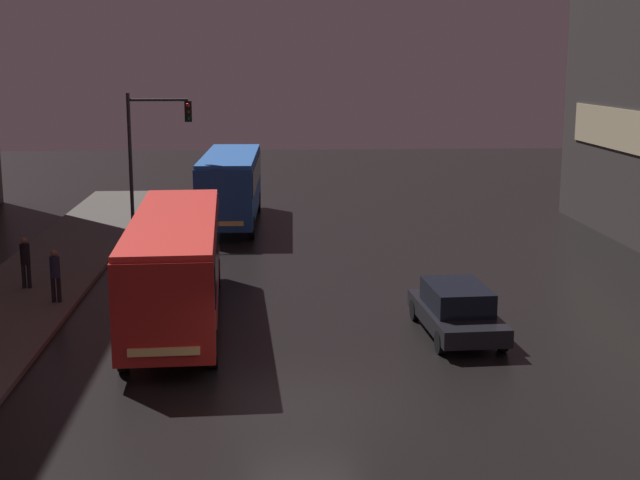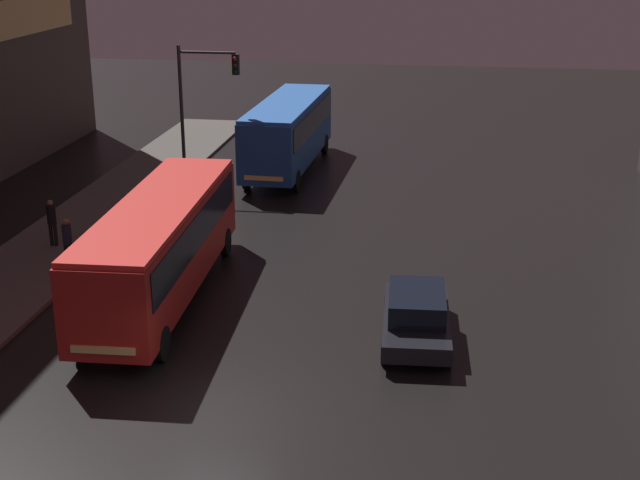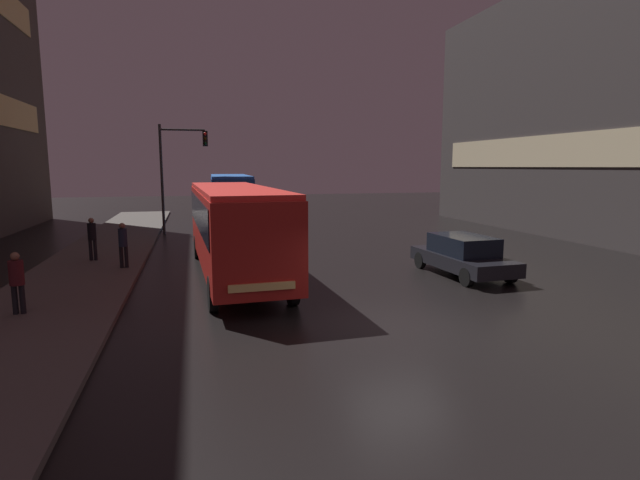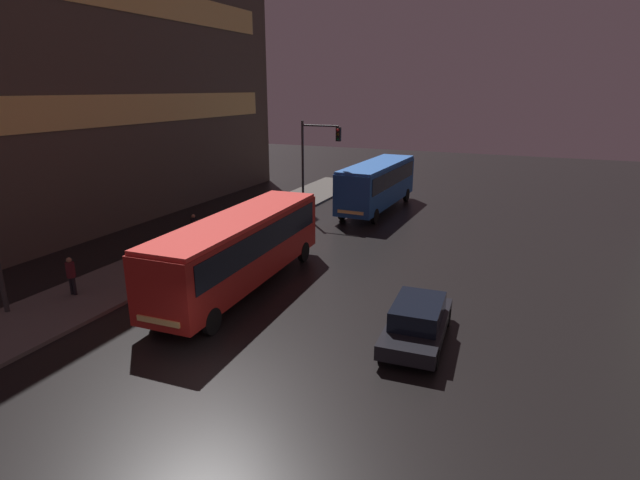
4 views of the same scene
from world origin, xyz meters
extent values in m
plane|color=black|center=(0.00, 0.00, 0.00)|extent=(120.00, 120.00, 0.00)
cube|color=#56514C|center=(-9.00, 10.00, 0.07)|extent=(4.00, 48.00, 0.15)
cube|color=#AD1E19|center=(-3.55, 6.85, 1.83)|extent=(2.94, 11.38, 2.56)
cube|color=black|center=(-3.55, 6.85, 2.36)|extent=(2.97, 10.48, 1.10)
cube|color=red|center=(-3.55, 6.85, 3.19)|extent=(2.88, 11.16, 0.16)
cube|color=#F4CC72|center=(-3.31, 1.19, 0.95)|extent=(1.74, 0.17, 0.20)
cylinder|color=black|center=(-2.24, 2.66, 0.50)|extent=(0.29, 1.01, 1.00)
cylinder|color=black|center=(-4.51, 2.57, 0.50)|extent=(0.29, 1.01, 1.00)
cylinder|color=black|center=(-2.59, 11.14, 0.50)|extent=(0.29, 1.01, 1.00)
cylinder|color=black|center=(-4.86, 11.05, 0.50)|extent=(0.29, 1.01, 1.00)
cube|color=#194793|center=(-2.51, 23.45, 1.90)|extent=(2.81, 10.33, 2.71)
cube|color=black|center=(-2.51, 23.45, 2.51)|extent=(2.85, 9.51, 1.10)
cube|color=blue|center=(-2.51, 23.45, 3.34)|extent=(2.76, 10.13, 0.16)
cube|color=#F4CC72|center=(-2.67, 18.30, 0.95)|extent=(1.75, 0.15, 0.20)
cylinder|color=black|center=(-1.47, 19.68, 0.50)|extent=(0.28, 1.01, 1.00)
cylinder|color=black|center=(-3.77, 19.75, 0.50)|extent=(0.28, 1.01, 1.00)
cylinder|color=black|center=(-1.25, 27.14, 0.50)|extent=(0.28, 1.01, 1.00)
cylinder|color=black|center=(-3.55, 27.21, 0.50)|extent=(0.28, 1.01, 1.00)
cube|color=black|center=(4.64, 5.07, 0.55)|extent=(2.13, 4.69, 0.50)
cube|color=black|center=(4.64, 5.07, 1.14)|extent=(1.74, 2.61, 0.68)
cylinder|color=black|center=(5.59, 3.52, 0.32)|extent=(0.23, 0.65, 0.64)
cylinder|color=black|center=(3.86, 3.43, 0.32)|extent=(0.23, 0.65, 0.64)
cylinder|color=black|center=(5.42, 6.72, 0.32)|extent=(0.23, 0.65, 0.64)
cylinder|color=black|center=(3.69, 6.63, 0.32)|extent=(0.23, 0.65, 0.64)
cylinder|color=black|center=(-7.70, 8.85, 0.56)|extent=(0.14, 0.14, 0.82)
cylinder|color=black|center=(-7.52, 8.85, 0.56)|extent=(0.14, 0.14, 0.82)
cylinder|color=#1E283D|center=(-7.61, 8.85, 1.32)|extent=(0.45, 0.45, 0.69)
sphere|color=#8C664C|center=(-7.61, 8.85, 1.77)|extent=(0.22, 0.22, 0.22)
cylinder|color=black|center=(-9.14, 10.77, 0.57)|extent=(0.14, 0.14, 0.84)
cylinder|color=black|center=(-8.96, 10.77, 0.57)|extent=(0.14, 0.14, 0.84)
cylinder|color=black|center=(-9.05, 10.77, 1.35)|extent=(0.39, 0.39, 0.70)
sphere|color=#8C664C|center=(-9.05, 10.77, 1.81)|extent=(0.22, 0.22, 0.22)
cylinder|color=#2D2D2D|center=(-6.73, 19.88, 3.22)|extent=(0.16, 0.16, 6.44)
cylinder|color=#2D2D2D|center=(-5.44, 19.88, 6.14)|extent=(2.58, 0.12, 0.12)
cube|color=black|center=(-4.15, 19.88, 5.64)|extent=(0.30, 0.24, 0.90)
sphere|color=red|center=(-4.15, 19.74, 5.92)|extent=(0.18, 0.18, 0.18)
sphere|color=#3B2B07|center=(-4.15, 19.74, 5.64)|extent=(0.18, 0.18, 0.18)
sphere|color=black|center=(-4.15, 19.74, 5.36)|extent=(0.18, 0.18, 0.18)
camera|label=1|loc=(-0.81, -19.43, 7.82)|focal=50.00mm
camera|label=2|loc=(5.38, -18.64, 11.33)|focal=50.00mm
camera|label=3|loc=(-4.92, -11.23, 4.00)|focal=28.00mm
camera|label=4|loc=(7.79, -10.67, 8.49)|focal=28.00mm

